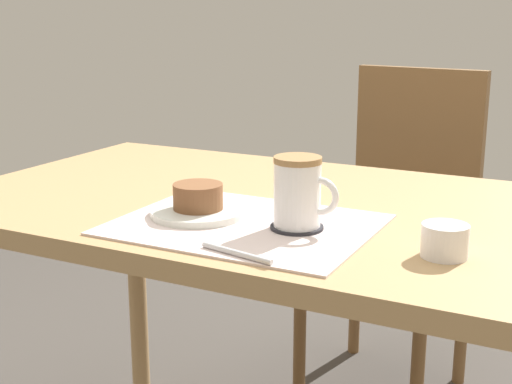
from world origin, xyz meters
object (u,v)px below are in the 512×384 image
(pastry_plate, at_px, (198,212))
(pastry, at_px, (198,196))
(dining_table, at_px, (267,241))
(sugar_bowl, at_px, (445,241))
(wooden_chair, at_px, (399,219))
(coffee_mug, at_px, (299,192))

(pastry_plate, height_order, pastry, pastry)
(pastry_plate, bearing_deg, dining_table, 71.83)
(dining_table, relative_size, sugar_bowl, 17.60)
(pastry_plate, relative_size, pastry, 1.94)
(wooden_chair, height_order, coffee_mug, wooden_chair)
(dining_table, height_order, pastry_plate, pastry_plate)
(coffee_mug, height_order, sugar_bowl, coffee_mug)
(pastry, height_order, coffee_mug, coffee_mug)
(pastry, bearing_deg, sugar_bowl, -1.38)
(wooden_chair, height_order, sugar_bowl, wooden_chair)
(sugar_bowl, bearing_deg, pastry_plate, 178.62)
(pastry_plate, height_order, sugar_bowl, sugar_bowl)
(coffee_mug, bearing_deg, dining_table, 130.45)
(pastry_plate, distance_m, coffee_mug, 0.20)
(dining_table, relative_size, coffee_mug, 10.58)
(coffee_mug, relative_size, sugar_bowl, 1.66)
(wooden_chair, xyz_separation_m, pastry, (-0.11, -0.92, 0.27))
(pastry, xyz_separation_m, coffee_mug, (0.19, 0.01, 0.03))
(pastry, xyz_separation_m, sugar_bowl, (0.43, -0.01, -0.01))
(dining_table, distance_m, wooden_chair, 0.77)
(wooden_chair, bearing_deg, coffee_mug, 102.02)
(coffee_mug, xyz_separation_m, sugar_bowl, (0.24, -0.02, -0.04))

